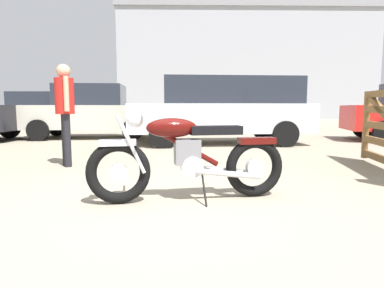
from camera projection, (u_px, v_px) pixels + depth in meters
ground_plane at (179, 206)px, 3.24m from camera, size 80.00×80.00×0.00m
vintage_motorcycle at (188, 157)px, 3.40m from camera, size 2.04×0.73×0.94m
bystander at (65, 104)px, 5.34m from camera, size 0.30×0.40×1.66m
dark_sedan_left at (223, 108)px, 8.73m from camera, size 4.90×2.45×1.74m
red_hatchback_near at (92, 112)px, 10.38m from camera, size 4.40×2.37×1.67m
white_estate_far at (36, 110)px, 15.25m from camera, size 4.31×2.14×1.67m
industrial_building at (238, 69)px, 32.34m from camera, size 22.45×14.45×17.35m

